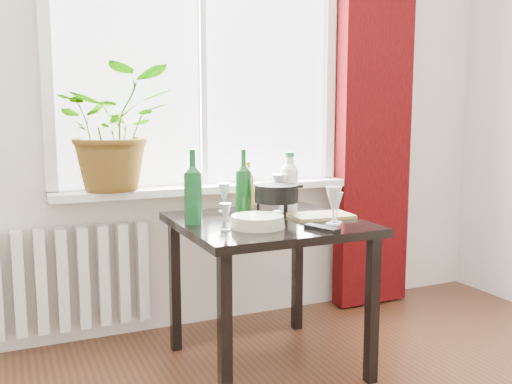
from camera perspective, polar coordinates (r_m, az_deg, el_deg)
name	(u,v)px	position (r m, az deg, el deg)	size (l,w,h in m)	color
window	(201,51)	(3.32, -5.53, 13.89)	(1.72, 0.08, 1.62)	white
windowsill	(207,188)	(3.26, -4.95, 0.35)	(1.72, 0.20, 0.04)	white
curtain	(374,106)	(3.73, 11.76, 8.43)	(0.50, 0.12, 2.56)	#340406
radiator	(73,278)	(3.22, -17.85, -8.20)	(0.80, 0.10, 0.55)	white
table	(267,238)	(2.79, 1.14, -4.66)	(0.85, 0.85, 0.74)	black
potted_plant	(115,128)	(3.10, -13.95, 6.21)	(0.59, 0.51, 0.66)	#2B651A
wine_bottle_left	(193,186)	(2.66, -6.33, 0.62)	(0.08, 0.08, 0.36)	#0D461B
wine_bottle_right	(243,182)	(2.84, -1.27, 0.99)	(0.08, 0.08, 0.34)	#0D4617
bottle_amber	(248,184)	(3.09, -0.79, 0.77)	(0.06, 0.06, 0.26)	#7F550E
cleaning_bottle	(289,181)	(2.97, 3.33, 1.08)	(0.09, 0.09, 0.32)	white
wineglass_front_right	(334,205)	(2.66, 7.76, -1.31)	(0.08, 0.08, 0.18)	white
wineglass_far_right	(336,207)	(2.70, 8.04, -1.52)	(0.06, 0.06, 0.15)	white
wineglass_back_center	(280,193)	(2.95, 2.45, -0.07)	(0.09, 0.09, 0.21)	silver
wineglass_back_left	(224,197)	(2.98, -3.21, -0.52)	(0.07, 0.07, 0.15)	silver
wineglass_front_left	(226,217)	(2.51, -3.06, -2.48)	(0.05, 0.05, 0.12)	#B5BCC3
plate_stack	(257,221)	(2.58, 0.13, -2.97)	(0.25, 0.25, 0.05)	beige
fondue_pot	(277,201)	(2.80, 2.07, -0.93)	(0.25, 0.21, 0.17)	black
tv_remote	(322,228)	(2.54, 6.60, -3.64)	(0.05, 0.18, 0.02)	black
cutting_board	(321,216)	(2.85, 6.51, -2.37)	(0.30, 0.19, 0.02)	#A18748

